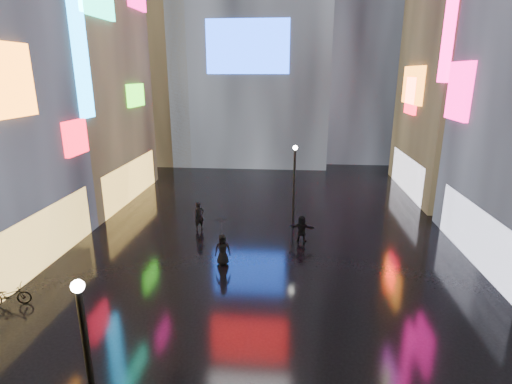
# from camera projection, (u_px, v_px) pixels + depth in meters

# --- Properties ---
(ground) EXTENTS (140.00, 140.00, 0.00)m
(ground) POSITION_uv_depth(u_px,v_px,m) (267.00, 232.00, 25.04)
(ground) COLOR black
(ground) RESTS_ON ground
(building_left_far) EXTENTS (10.28, 12.00, 22.00)m
(building_left_far) POSITION_uv_depth(u_px,v_px,m) (54.00, 53.00, 28.98)
(building_left_far) COLOR black
(building_left_far) RESTS_ON ground
(building_right_far) EXTENTS (10.28, 12.00, 28.00)m
(building_right_far) POSITION_uv_depth(u_px,v_px,m) (494.00, 11.00, 29.24)
(building_right_far) COLOR black
(building_right_far) RESTS_ON ground
(tower_flank_right) EXTENTS (12.00, 12.00, 34.00)m
(tower_flank_right) POSITION_uv_depth(u_px,v_px,m) (364.00, 3.00, 44.24)
(tower_flank_right) COLOR black
(tower_flank_right) RESTS_ON ground
(tower_flank_left) EXTENTS (10.00, 10.00, 26.00)m
(tower_flank_left) POSITION_uv_depth(u_px,v_px,m) (152.00, 40.00, 43.50)
(tower_flank_left) COLOR black
(tower_flank_left) RESTS_ON ground
(lamp_near) EXTENTS (0.30, 0.30, 5.20)m
(lamp_near) POSITION_uv_depth(u_px,v_px,m) (89.00, 366.00, 9.41)
(lamp_near) COLOR black
(lamp_near) RESTS_ON ground
(lamp_far) EXTENTS (0.30, 0.30, 5.20)m
(lamp_far) POSITION_uv_depth(u_px,v_px,m) (294.00, 180.00, 25.77)
(lamp_far) COLOR black
(lamp_far) RESTS_ON ground
(pedestrian_4) EXTENTS (0.89, 0.67, 1.65)m
(pedestrian_4) POSITION_uv_depth(u_px,v_px,m) (223.00, 250.00, 20.57)
(pedestrian_4) COLOR black
(pedestrian_4) RESTS_ON ground
(pedestrian_5) EXTENTS (1.54, 0.67, 1.61)m
(pedestrian_5) POSITION_uv_depth(u_px,v_px,m) (302.00, 229.00, 23.37)
(pedestrian_5) COLOR black
(pedestrian_5) RESTS_ON ground
(pedestrian_6) EXTENTS (0.79, 0.75, 1.82)m
(pedestrian_6) POSITION_uv_depth(u_px,v_px,m) (199.00, 216.00, 25.16)
(pedestrian_6) COLOR black
(pedestrian_6) RESTS_ON ground
(umbrella_2) EXTENTS (1.25, 1.26, 0.92)m
(umbrella_2) POSITION_uv_depth(u_px,v_px,m) (222.00, 227.00, 20.20)
(umbrella_2) COLOR black
(umbrella_2) RESTS_ON pedestrian_4
(bicycle) EXTENTS (1.85, 1.11, 0.92)m
(bicycle) POSITION_uv_depth(u_px,v_px,m) (9.00, 295.00, 17.03)
(bicycle) COLOR black
(bicycle) RESTS_ON ground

